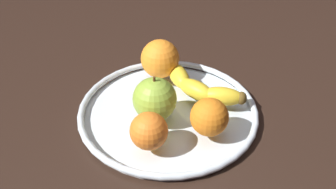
{
  "coord_description": "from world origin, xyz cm",
  "views": [
    {
      "loc": [
        47.77,
        -27.79,
        46.92
      ],
      "look_at": [
        0.0,
        0.0,
        4.8
      ],
      "focal_mm": 41.21,
      "sensor_mm": 36.0,
      "label": 1
    }
  ],
  "objects": [
    {
      "name": "orange_front_right",
      "position": [
        -10.04,
        3.99,
        5.71
      ],
      "size": [
        7.81,
        7.81,
        7.81
      ],
      "primitive_type": "sphere",
      "color": "orange",
      "rests_on": "fruit_bowl"
    },
    {
      "name": "fruit_bowl",
      "position": [
        0.0,
        0.0,
        0.92
      ],
      "size": [
        33.39,
        33.39,
        1.8
      ],
      "color": "silver",
      "rests_on": "ground_plane"
    },
    {
      "name": "orange_center",
      "position": [
        6.94,
        -7.57,
        4.93
      ],
      "size": [
        6.26,
        6.26,
        6.26
      ],
      "primitive_type": "sphere",
      "color": "orange",
      "rests_on": "fruit_bowl"
    },
    {
      "name": "orange_back_right",
      "position": [
        9.12,
        2.67,
        5.07
      ],
      "size": [
        6.54,
        6.54,
        6.54
      ],
      "primitive_type": "sphere",
      "color": "orange",
      "rests_on": "fruit_bowl"
    },
    {
      "name": "apple",
      "position": [
        1.0,
        -3.26,
        5.7
      ],
      "size": [
        7.79,
        7.79,
        8.59
      ],
      "color": "#90B539",
      "rests_on": "fruit_bowl"
    },
    {
      "name": "banana",
      "position": [
        -0.33,
        7.25,
        3.54
      ],
      "size": [
        17.67,
        10.29,
        3.49
      ],
      "rotation": [
        0.0,
        0.0,
        0.34
      ],
      "color": "yellow",
      "rests_on": "fruit_bowl"
    },
    {
      "name": "ground_plane",
      "position": [
        0.0,
        0.0,
        -2.0
      ],
      "size": [
        150.91,
        150.91,
        4.0
      ],
      "primitive_type": "cube",
      "color": "black"
    }
  ]
}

